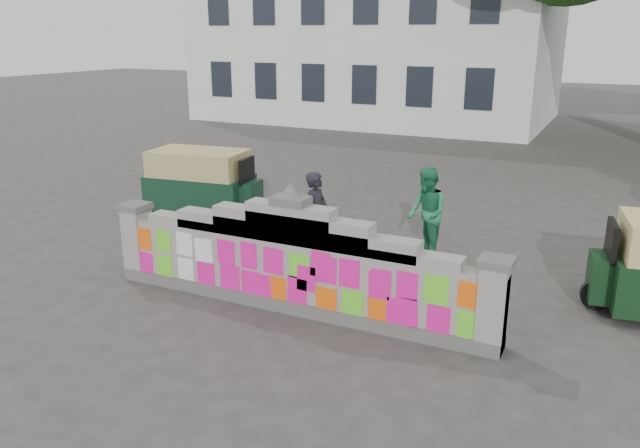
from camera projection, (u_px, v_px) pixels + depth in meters
The scene contains 7 objects.
ground at pixel (292, 309), 9.67m from camera, with size 100.00×100.00×0.00m, color #383533.
parapet_wall at pixel (291, 264), 9.44m from camera, with size 6.48×0.44×2.01m.
building at pixel (381, 34), 30.29m from camera, with size 16.00×10.00×8.90m.
cyclist_bike at pixel (317, 247), 11.04m from camera, with size 0.61×1.76×0.92m, color black.
cyclist_rider at pixel (317, 230), 10.95m from camera, with size 0.57×0.38×1.57m, color black.
pedestrian at pixel (427, 213), 11.70m from camera, with size 0.83×0.65×1.72m, color #23824F.
rickshaw_left at pixel (203, 182), 14.48m from camera, with size 2.80×1.55×1.51m.
Camera 1 is at (4.29, -7.75, 4.11)m, focal length 35.00 mm.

